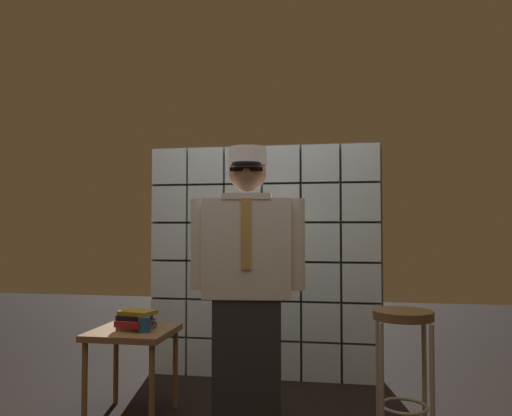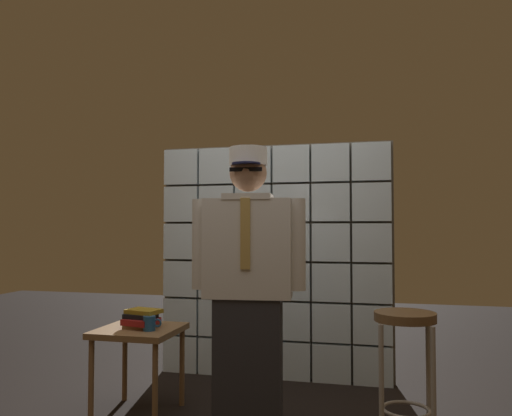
{
  "view_description": "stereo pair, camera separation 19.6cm",
  "coord_description": "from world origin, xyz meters",
  "px_view_note": "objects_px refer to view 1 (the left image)",
  "views": [
    {
      "loc": [
        0.66,
        -2.68,
        1.24
      ],
      "look_at": [
        0.16,
        0.22,
        1.36
      ],
      "focal_mm": 35.32,
      "sensor_mm": 36.0,
      "label": 1
    },
    {
      "loc": [
        0.85,
        -2.64,
        1.24
      ],
      "look_at": [
        0.16,
        0.22,
        1.36
      ],
      "focal_mm": 35.32,
      "sensor_mm": 36.0,
      "label": 2
    }
  ],
  "objects_px": {
    "bar_stool": "(403,345)",
    "coffee_mug": "(145,325)",
    "standing_person": "(247,286)",
    "book_stack": "(135,320)",
    "side_table": "(133,341)"
  },
  "relations": [
    {
      "from": "bar_stool",
      "to": "coffee_mug",
      "type": "height_order",
      "value": "bar_stool"
    },
    {
      "from": "standing_person",
      "to": "coffee_mug",
      "type": "height_order",
      "value": "standing_person"
    },
    {
      "from": "book_stack",
      "to": "coffee_mug",
      "type": "xyz_separation_m",
      "value": [
        0.1,
        -0.08,
        -0.01
      ]
    },
    {
      "from": "side_table",
      "to": "bar_stool",
      "type": "bearing_deg",
      "value": -5.87
    },
    {
      "from": "side_table",
      "to": "coffee_mug",
      "type": "relative_size",
      "value": 4.52
    },
    {
      "from": "bar_stool",
      "to": "book_stack",
      "type": "relative_size",
      "value": 3.11
    },
    {
      "from": "bar_stool",
      "to": "coffee_mug",
      "type": "distance_m",
      "value": 1.6
    },
    {
      "from": "side_table",
      "to": "book_stack",
      "type": "xyz_separation_m",
      "value": [
        0.02,
        0.0,
        0.14
      ]
    },
    {
      "from": "bar_stool",
      "to": "book_stack",
      "type": "height_order",
      "value": "bar_stool"
    },
    {
      "from": "side_table",
      "to": "coffee_mug",
      "type": "bearing_deg",
      "value": -34.08
    },
    {
      "from": "coffee_mug",
      "to": "book_stack",
      "type": "bearing_deg",
      "value": 141.18
    },
    {
      "from": "side_table",
      "to": "standing_person",
      "type": "bearing_deg",
      "value": -15.16
    },
    {
      "from": "side_table",
      "to": "coffee_mug",
      "type": "height_order",
      "value": "coffee_mug"
    },
    {
      "from": "bar_stool",
      "to": "coffee_mug",
      "type": "xyz_separation_m",
      "value": [
        -1.59,
        0.1,
        0.05
      ]
    },
    {
      "from": "standing_person",
      "to": "coffee_mug",
      "type": "xyz_separation_m",
      "value": [
        -0.7,
        0.14,
        -0.28
      ]
    }
  ]
}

